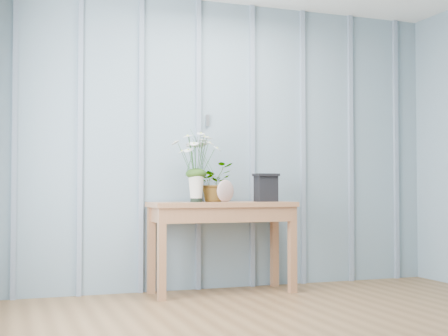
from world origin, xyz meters
name	(u,v)px	position (x,y,z in m)	size (l,w,h in m)	color
room_shell	(291,22)	(0.00, 0.92, 1.99)	(4.00, 4.50, 2.50)	#7C93A0
sideboard	(222,216)	(-0.12, 1.99, 0.64)	(1.20, 0.45, 0.75)	#925D3A
daisy_vase	(196,156)	(-0.34, 2.00, 1.13)	(0.42, 0.32, 0.60)	black
spider_plant	(214,182)	(-0.15, 2.09, 0.92)	(0.30, 0.26, 0.33)	#1D3C11
felt_disc_vessel	(225,191)	(-0.12, 1.91, 0.84)	(0.18, 0.05, 0.18)	brown
carved_box	(266,187)	(0.27, 1.97, 0.87)	(0.19, 0.15, 0.24)	black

